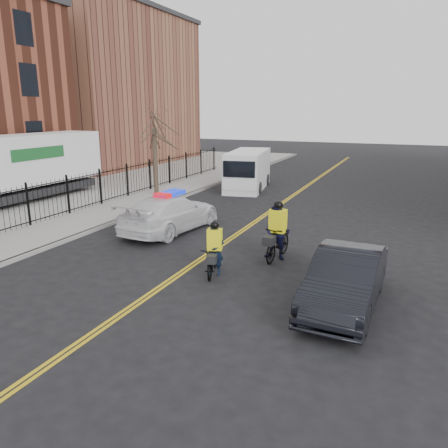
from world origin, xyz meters
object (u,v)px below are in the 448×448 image
cyclist_near (215,256)px  cyclist_far (277,236)px  dark_sedan (346,279)px  cargo_van (247,171)px  semi_trailer (10,166)px  police_cruiser (170,213)px

cyclist_near → cyclist_far: bearing=41.5°
dark_sedan → cargo_van: size_ratio=0.76×
semi_trailer → cyclist_near: (15.01, -5.38, -1.54)m
semi_trailer → cyclist_far: (16.43, -3.13, -1.32)m
dark_sedan → cyclist_far: size_ratio=2.21×
police_cruiser → cyclist_near: size_ratio=2.93×
police_cruiser → semi_trailer: bearing=-1.5°
semi_trailer → cyclist_far: bearing=-10.2°
semi_trailer → cyclist_near: semi_trailer is taller
dark_sedan → cyclist_far: cyclist_far is taller
police_cruiser → cyclist_near: 5.70m
police_cruiser → semi_trailer: (-11.00, 1.32, 1.36)m
cyclist_near → cyclist_far: cyclist_far is taller
cargo_van → cyclist_near: bearing=-83.3°
police_cruiser → semi_trailer: size_ratio=0.46×
dark_sedan → cyclist_near: cyclist_near is taller
cargo_van → dark_sedan: bearing=-71.1°
dark_sedan → cyclist_near: (-4.25, 0.77, -0.16)m
police_cruiser → cargo_van: size_ratio=0.90×
cyclist_near → cargo_van: bearing=90.3°
police_cruiser → cyclist_far: cyclist_far is taller
dark_sedan → cyclist_far: (-2.82, 3.02, 0.06)m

